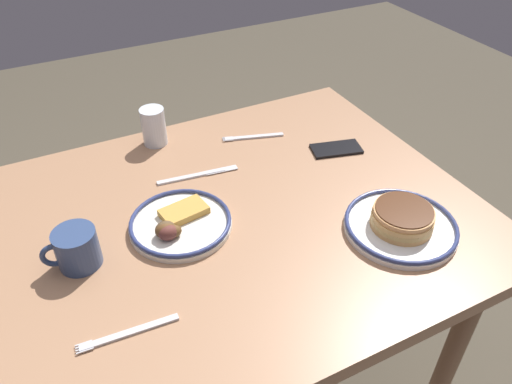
# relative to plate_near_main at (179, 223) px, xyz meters

# --- Properties ---
(ground_plane) EXTENTS (6.00, 6.00, 0.00)m
(ground_plane) POSITION_rel_plate_near_main_xyz_m (-0.15, 0.01, -0.74)
(ground_plane) COLOR #4E4637
(dining_table) EXTENTS (1.17, 0.96, 0.73)m
(dining_table) POSITION_rel_plate_near_main_xyz_m (-0.15, 0.01, -0.09)
(dining_table) COLOR #A67856
(dining_table) RESTS_ON ground_plane
(plate_near_main) EXTENTS (0.25, 0.25, 0.05)m
(plate_near_main) POSITION_rel_plate_near_main_xyz_m (0.00, 0.00, 0.00)
(plate_near_main) COLOR silver
(plate_near_main) RESTS_ON dining_table
(plate_center_pancakes) EXTENTS (0.27, 0.27, 0.06)m
(plate_center_pancakes) POSITION_rel_plate_near_main_xyz_m (-0.47, 0.24, 0.01)
(plate_center_pancakes) COLOR white
(plate_center_pancakes) RESTS_ON dining_table
(coffee_mug) EXTENTS (0.12, 0.09, 0.09)m
(coffee_mug) POSITION_rel_plate_near_main_xyz_m (0.24, 0.01, 0.03)
(coffee_mug) COLOR #334772
(coffee_mug) RESTS_ON dining_table
(drinking_glass) EXTENTS (0.07, 0.07, 0.11)m
(drinking_glass) POSITION_rel_plate_near_main_xyz_m (-0.07, -0.39, 0.04)
(drinking_glass) COLOR silver
(drinking_glass) RESTS_ON dining_table
(cell_phone) EXTENTS (0.16, 0.11, 0.01)m
(cell_phone) POSITION_rel_plate_near_main_xyz_m (-0.53, -0.12, -0.01)
(cell_phone) COLOR black
(cell_phone) RESTS_ON dining_table
(fork_near) EXTENTS (0.20, 0.03, 0.01)m
(fork_near) POSITION_rel_plate_near_main_xyz_m (0.19, 0.24, -0.01)
(fork_near) COLOR silver
(fork_near) RESTS_ON dining_table
(fork_far) EXTENTS (0.18, 0.07, 0.01)m
(fork_far) POSITION_rel_plate_near_main_xyz_m (-0.34, -0.29, -0.01)
(fork_far) COLOR silver
(fork_far) RESTS_ON dining_table
(butter_knife) EXTENTS (0.22, 0.04, 0.01)m
(butter_knife) POSITION_rel_plate_near_main_xyz_m (-0.12, -0.18, -0.01)
(butter_knife) COLOR silver
(butter_knife) RESTS_ON dining_table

